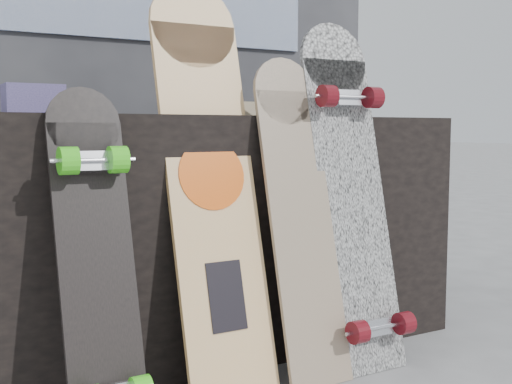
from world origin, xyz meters
TOP-DOWN VIEW (x-y plane):
  - vendor_table at (0.00, 0.50)m, footprint 1.60×0.60m
  - booth at (0.00, 1.35)m, footprint 2.40×0.22m
  - merch_box_purple at (-0.60, 0.64)m, footprint 0.18×0.12m
  - merch_box_small at (0.35, 0.43)m, footprint 0.14×0.14m
  - merch_box_flat at (0.14, 0.62)m, footprint 0.22×0.10m
  - longboard_geisha at (-0.19, 0.20)m, footprint 0.28×0.33m
  - longboard_celtic at (0.07, 0.11)m, footprint 0.22×0.26m
  - longboard_cascadia at (0.28, 0.12)m, footprint 0.25×0.33m
  - skateboard_dark at (-0.57, 0.07)m, footprint 0.19×0.30m

SIDE VIEW (x-z plane):
  - vendor_table at x=0.00m, z-range 0.00..0.80m
  - skateboard_dark at x=-0.57m, z-range 0.01..0.88m
  - longboard_celtic at x=0.07m, z-range 0.03..1.01m
  - longboard_cascadia at x=0.28m, z-range 0.02..1.13m
  - longboard_geisha at x=-0.19m, z-range 0.03..1.25m
  - merch_box_flat at x=0.14m, z-range 0.80..0.86m
  - merch_box_purple at x=-0.60m, z-range 0.80..0.90m
  - merch_box_small at x=0.35m, z-range 0.80..0.92m
  - booth at x=0.00m, z-range 0.00..2.20m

